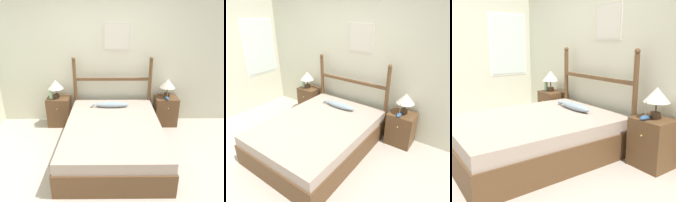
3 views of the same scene
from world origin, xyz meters
The scene contains 11 objects.
ground_plane centered at (0.00, 0.00, 0.00)m, with size 16.00×16.00×0.00m, color #B7AD9E.
wall_back centered at (0.00, 1.73, 1.28)m, with size 6.40×0.08×2.55m.
bed centered at (0.18, 0.56, 0.25)m, with size 1.52×2.06×0.50m.
headboard centered at (0.18, 1.55, 0.74)m, with size 1.53×0.07×1.35m.
nightstand_left centered at (-0.89, 1.49, 0.29)m, with size 0.43×0.39×0.58m.
nightstand_right centered at (1.24, 1.49, 0.29)m, with size 0.43×0.39×0.58m.
table_lamp_left centered at (-0.91, 1.47, 0.84)m, with size 0.29×0.29×0.36m.
table_lamp_right centered at (1.24, 1.51, 0.84)m, with size 0.29×0.29×0.36m.
bottle centered at (-1.01, 1.43, 0.67)m, with size 0.07×0.07×0.20m.
model_boat centered at (1.21, 1.37, 0.61)m, with size 0.07×0.17×0.21m.
fish_pillow centered at (0.15, 1.19, 0.55)m, with size 0.67×0.14×0.10m.
Camera 3 is at (2.99, -0.97, 1.40)m, focal length 42.00 mm.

